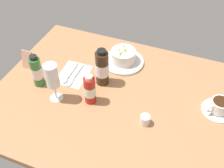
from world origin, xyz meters
TOP-DOWN VIEW (x-y plane):
  - ground_plane at (0.00, 0.00)cm, footprint 110.00×84.00cm
  - porridge_bowl at (5.62, -23.78)cm, footprint 20.71×20.71cm
  - cutlery_setting at (24.90, -6.16)cm, footprint 13.86×17.40cm
  - coffee_cup at (-42.23, -8.52)cm, footprint 13.71×13.71cm
  - creamer_jug at (-15.44, 9.01)cm, footprint 4.81×4.03cm
  - wine_glass at (24.86, 9.83)cm, footprint 5.94×5.94cm
  - sauce_bottle_green at (36.58, 4.75)cm, footprint 5.04×5.04cm
  - sauce_bottle_brown at (9.80, -6.89)cm, footprint 6.11×6.11cm
  - sauce_bottle_red at (10.10, 5.80)cm, footprint 5.02×5.02cm
  - menu_card at (47.87, -4.36)cm, footprint 5.69×4.48cm

SIDE VIEW (x-z plane):
  - ground_plane at x=0.00cm, z-range -3.00..0.00cm
  - cutlery_setting at x=24.90cm, z-range -0.19..0.71cm
  - creamer_jug at x=-15.44cm, z-range -0.22..4.67cm
  - coffee_cup at x=-42.23cm, z-range -0.30..5.59cm
  - porridge_bowl at x=5.62cm, z-range -0.67..7.40cm
  - menu_card at x=47.87cm, z-range -0.04..9.42cm
  - sauce_bottle_red at x=10.10cm, z-range -0.56..14.17cm
  - sauce_bottle_green at x=36.58cm, z-range -0.65..15.81cm
  - sauce_bottle_brown at x=9.80cm, z-range -0.71..17.99cm
  - wine_glass at x=24.86cm, z-range 3.15..21.98cm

